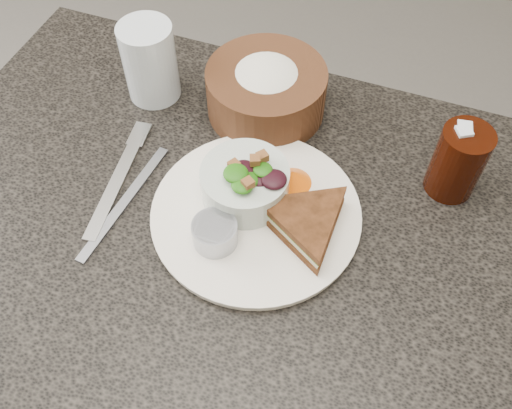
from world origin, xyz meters
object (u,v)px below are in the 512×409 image
object	(u,v)px
dinner_plate	(256,214)
cola_glass	(459,159)
dining_table	(240,332)
water_glass	(150,62)
bread_basket	(266,85)
dressing_ramekin	(215,233)
salad_bowl	(245,179)
sandwich	(306,222)

from	to	relation	value
dinner_plate	cola_glass	xyz separation A→B (m)	(0.25, 0.15, 0.06)
dining_table	water_glass	size ratio (longest dim) A/B	7.71
bread_basket	cola_glass	distance (m)	0.31
dressing_ramekin	cola_glass	size ratio (longest dim) A/B	0.50
dressing_ramekin	water_glass	xyz separation A→B (m)	(-0.21, 0.24, 0.03)
dining_table	salad_bowl	distance (m)	0.43
sandwich	cola_glass	size ratio (longest dim) A/B	1.19
dinner_plate	sandwich	xyz separation A→B (m)	(0.07, -0.01, 0.03)
salad_bowl	sandwich	bearing A→B (deg)	-15.99
dressing_ramekin	cola_glass	distance (m)	0.35
sandwich	salad_bowl	world-z (taller)	salad_bowl
salad_bowl	water_glass	bearing A→B (deg)	144.82
salad_bowl	bread_basket	bearing A→B (deg)	100.72
water_glass	dining_table	bearing A→B (deg)	-42.28
salad_bowl	bread_basket	distance (m)	0.19
dining_table	cola_glass	distance (m)	0.54
sandwich	dressing_ramekin	distance (m)	0.12
dinner_plate	dressing_ramekin	xyz separation A→B (m)	(-0.03, -0.06, 0.02)
water_glass	sandwich	bearing A→B (deg)	-29.93
salad_bowl	bread_basket	size ratio (longest dim) A/B	0.66
sandwich	cola_glass	distance (m)	0.23
salad_bowl	dressing_ramekin	world-z (taller)	salad_bowl
cola_glass	water_glass	xyz separation A→B (m)	(-0.49, 0.03, 0.00)
dining_table	dressing_ramekin	size ratio (longest dim) A/B	16.39
cola_glass	dressing_ramekin	bearing A→B (deg)	-142.61
water_glass	cola_glass	bearing A→B (deg)	-3.30
salad_bowl	cola_glass	xyz separation A→B (m)	(0.27, 0.13, 0.01)
water_glass	dressing_ramekin	bearing A→B (deg)	-48.84
sandwich	bread_basket	distance (m)	0.25
dining_table	dinner_plate	xyz separation A→B (m)	(0.02, 0.02, 0.38)
water_glass	salad_bowl	bearing A→B (deg)	-35.18
sandwich	water_glass	bearing A→B (deg)	-179.66
dining_table	dressing_ramekin	bearing A→B (deg)	-104.56
dressing_ramekin	bread_basket	distance (m)	0.27
dining_table	water_glass	distance (m)	0.53
dining_table	bread_basket	size ratio (longest dim) A/B	5.29
salad_bowl	dressing_ramekin	xyz separation A→B (m)	(-0.01, -0.09, -0.02)
bread_basket	cola_glass	xyz separation A→B (m)	(0.30, -0.06, 0.01)
dinner_plate	cola_glass	bearing A→B (deg)	31.52
bread_basket	dressing_ramekin	bearing A→B (deg)	-84.71
salad_bowl	dinner_plate	bearing A→B (deg)	-42.37
sandwich	dressing_ramekin	world-z (taller)	sandwich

